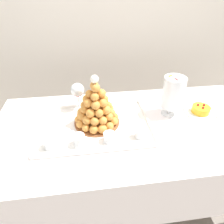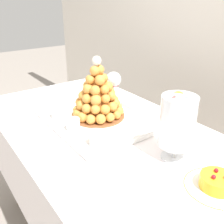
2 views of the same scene
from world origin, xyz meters
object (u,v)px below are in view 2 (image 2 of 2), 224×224
dessert_cup_mid_right (96,138)px  dessert_cup_left (46,103)px  serving_tray (92,117)px  fruit_tart_plate (217,184)px  wine_glass (113,81)px  croquembouche (98,95)px  macaron_goblet (177,122)px  dessert_cup_mid_left (58,112)px  dessert_cup_centre (73,125)px

dessert_cup_mid_right → dessert_cup_left: bearing=-178.0°
serving_tray → dessert_cup_mid_right: (0.23, -0.12, 0.03)m
dessert_cup_left → fruit_tart_plate: dessert_cup_left is taller
serving_tray → dessert_cup_left: 0.27m
serving_tray → wine_glass: (-0.08, 0.19, 0.13)m
serving_tray → wine_glass: bearing=113.6°
croquembouche → macaron_goblet: (0.45, 0.04, 0.03)m
dessert_cup_left → dessert_cup_mid_right: dessert_cup_mid_right is taller
dessert_cup_mid_right → macaron_goblet: macaron_goblet is taller
dessert_cup_left → dessert_cup_mid_left: size_ratio=0.98×
dessert_cup_left → wine_glass: 0.37m
macaron_goblet → wine_glass: size_ratio=1.43×
fruit_tart_plate → wine_glass: size_ratio=1.14×
dessert_cup_mid_right → wine_glass: (-0.31, 0.31, 0.10)m
croquembouche → dessert_cup_centre: (0.05, -0.16, -0.09)m
serving_tray → dessert_cup_centre: (0.07, -0.14, 0.03)m
macaron_goblet → fruit_tart_plate: macaron_goblet is taller
wine_glass → serving_tray: bearing=-66.4°
serving_tray → dessert_cup_mid_left: size_ratio=10.45×
dessert_cup_mid_left → macaron_goblet: (0.54, 0.21, 0.11)m
croquembouche → dessert_cup_mid_right: 0.27m
wine_glass → croquembouche: bearing=-58.7°
croquembouche → wine_glass: croquembouche is taller
dessert_cup_centre → wine_glass: 0.38m
croquembouche → wine_glass: bearing=121.3°
dessert_cup_left → dessert_cup_mid_right: 0.46m
croquembouche → fruit_tart_plate: size_ratio=1.44×
macaron_goblet → fruit_tart_plate: size_ratio=1.25×
wine_glass → dessert_cup_centre: bearing=-65.0°
serving_tray → croquembouche: bearing=59.0°
dessert_cup_centre → croquembouche: bearing=108.0°
dessert_cup_centre → macaron_goblet: macaron_goblet is taller
dessert_cup_left → macaron_goblet: (0.69, 0.21, 0.11)m
serving_tray → dessert_cup_centre: size_ratio=10.26×
serving_tray → dessert_cup_mid_right: 0.26m
dessert_cup_mid_right → croquembouche: bearing=145.2°
serving_tray → wine_glass: size_ratio=3.47×
serving_tray → dessert_cup_left: (-0.23, -0.14, 0.03)m
dessert_cup_mid_left → dessert_cup_centre: dessert_cup_mid_left is taller
dessert_cup_left → dessert_cup_mid_left: dessert_cup_mid_left is taller
dessert_cup_mid_left → dessert_cup_mid_right: same height
macaron_goblet → fruit_tart_plate: (0.19, -0.02, -0.13)m
serving_tray → croquembouche: croquembouche is taller
dessert_cup_left → wine_glass: size_ratio=0.32×
dessert_cup_mid_left → macaron_goblet: size_ratio=0.23×
dessert_cup_centre → dessert_cup_mid_left: bearing=-179.2°
dessert_cup_centre → wine_glass: wine_glass is taller
macaron_goblet → wine_glass: 0.56m
dessert_cup_mid_right → macaron_goblet: bearing=39.2°
croquembouche → dessert_cup_mid_left: 0.21m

